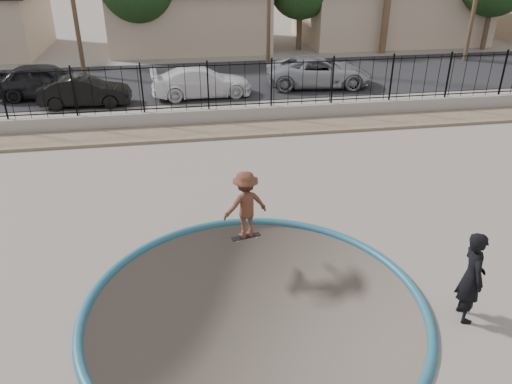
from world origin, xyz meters
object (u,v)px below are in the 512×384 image
at_px(skater, 246,208).
at_px(car_a, 46,81).
at_px(skateboard, 246,237).
at_px(car_b, 85,92).
at_px(videographer, 472,277).
at_px(car_c, 202,82).
at_px(car_d, 319,72).

distance_m(skater, car_a, 15.23).
bearing_deg(skateboard, car_b, 102.30).
relative_size(skater, car_a, 0.37).
relative_size(videographer, car_c, 0.42).
xyz_separation_m(skateboard, videographer, (3.81, -3.50, 0.90)).
bearing_deg(car_c, car_a, 78.79).
relative_size(skateboard, car_b, 0.20).
height_order(videographer, car_d, videographer).
distance_m(videographer, car_a, 20.19).
relative_size(skater, car_c, 0.37).
bearing_deg(videographer, car_d, 4.67).
relative_size(videographer, car_d, 0.37).
relative_size(car_a, car_c, 1.01).
distance_m(skater, videographer, 5.17).
xyz_separation_m(skater, skateboard, (0.00, 0.00, -0.80)).
height_order(videographer, car_c, videographer).
distance_m(skateboard, car_a, 15.25).
distance_m(car_b, car_c, 5.14).
bearing_deg(skateboard, skater, -101.99).
relative_size(car_a, car_d, 0.90).
xyz_separation_m(skater, car_d, (5.59, 13.26, -0.10)).
bearing_deg(car_b, videographer, -147.53).
bearing_deg(car_b, car_d, -80.74).
bearing_deg(car_d, skater, 162.92).
distance_m(videographer, car_d, 16.85).
relative_size(skateboard, car_d, 0.15).
height_order(skater, car_b, skater).
bearing_deg(skater, car_c, -103.77).
bearing_deg(car_b, skater, -154.07).
height_order(skater, car_c, skater).
xyz_separation_m(skater, car_c, (-0.23, 12.46, -0.15)).
distance_m(skateboard, car_c, 12.48).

